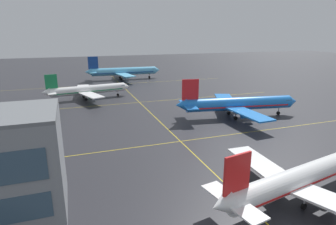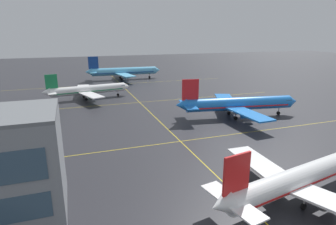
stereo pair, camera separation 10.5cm
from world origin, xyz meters
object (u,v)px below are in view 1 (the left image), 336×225
airliner_third_row (88,90)px  airliner_far_left_stand (123,71)px  airliner_front_gate (298,178)px  airliner_second_row (237,104)px

airliner_third_row → airliner_far_left_stand: (21.97, 42.73, 0.81)m
airliner_front_gate → airliner_third_row: (-25.72, 82.20, -0.02)m
airliner_front_gate → airliner_third_row: 86.13m
airliner_second_row → airliner_far_left_stand: airliner_far_left_stand is taller
airliner_front_gate → airliner_far_left_stand: size_ratio=0.82×
airliner_second_row → airliner_front_gate: bearing=-110.8°
airliner_second_row → airliner_far_left_stand: (-19.56, 83.35, 0.23)m
airliner_second_row → airliner_third_row: (-41.53, 40.62, -0.58)m
airliner_far_left_stand → airliner_second_row: bearing=-76.8°
airliner_third_row → airliner_far_left_stand: bearing=62.8°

